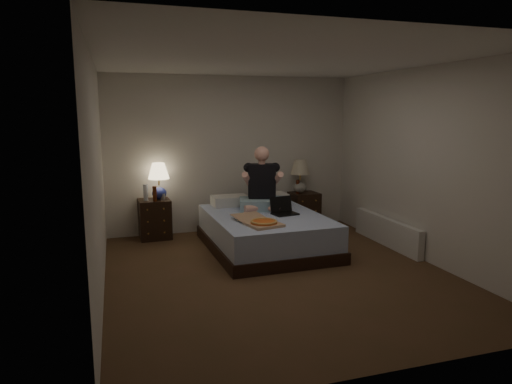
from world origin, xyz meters
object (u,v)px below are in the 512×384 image
object	(u,v)px
water_bottle	(146,193)
beer_bottle_left	(155,194)
nightstand_right	(304,210)
laptop	(285,206)
beer_bottle_right	(298,187)
soda_can	(163,197)
pizza_box	(264,223)
lamp_left	(159,181)
radiator	(387,232)
lamp_right	(300,176)
person	(262,178)
nightstand_left	(155,219)
bed	(266,232)

from	to	relation	value
water_bottle	beer_bottle_left	world-z (taller)	water_bottle
nightstand_right	laptop	size ratio (longest dim) A/B	1.72
water_bottle	beer_bottle_right	size ratio (longest dim) A/B	1.09
soda_can	pizza_box	distance (m)	1.92
nightstand_right	pizza_box	bearing A→B (deg)	-132.17
pizza_box	lamp_left	bearing A→B (deg)	112.35
radiator	water_bottle	bearing A→B (deg)	158.08
nightstand_right	lamp_right	bearing A→B (deg)	175.32
radiator	person	bearing A→B (deg)	157.56
person	lamp_left	bearing A→B (deg)	168.50
person	water_bottle	bearing A→B (deg)	172.75
nightstand_right	soda_can	bearing A→B (deg)	177.04
nightstand_left	bed	bearing A→B (deg)	-38.32
nightstand_right	pizza_box	world-z (taller)	nightstand_right
lamp_right	person	xyz separation A→B (m)	(-0.89, -0.69, 0.10)
radiator	lamp_left	bearing A→B (deg)	156.08
nightstand_right	water_bottle	xyz separation A→B (m)	(-2.61, -0.05, 0.44)
lamp_left	bed	bearing A→B (deg)	-37.21
nightstand_right	lamp_left	xyz separation A→B (m)	(-2.40, 0.00, 0.59)
bed	lamp_left	xyz separation A→B (m)	(-1.37, 1.04, 0.64)
lamp_left	nightstand_right	bearing A→B (deg)	0.00
lamp_right	laptop	distance (m)	1.34
nightstand_right	person	xyz separation A→B (m)	(-0.98, -0.69, 0.67)
bed	nightstand_left	bearing A→B (deg)	142.84
person	nightstand_left	bearing A→B (deg)	169.75
nightstand_right	beer_bottle_left	distance (m)	2.52
bed	water_bottle	world-z (taller)	water_bottle
laptop	lamp_left	bearing A→B (deg)	135.00
lamp_right	beer_bottle_left	distance (m)	2.41
person	radiator	world-z (taller)	person
beer_bottle_left	laptop	bearing A→B (deg)	-30.05
nightstand_right	laptop	bearing A→B (deg)	-129.22
nightstand_left	beer_bottle_right	world-z (taller)	beer_bottle_right
nightstand_left	laptop	size ratio (longest dim) A/B	1.78
nightstand_right	lamp_right	world-z (taller)	lamp_right
bed	nightstand_right	xyz separation A→B (m)	(1.04, 1.04, 0.04)
bed	beer_bottle_right	xyz separation A→B (m)	(0.91, 1.02, 0.45)
water_bottle	nightstand_left	bearing A→B (deg)	20.90
nightstand_right	soda_can	distance (m)	2.39
lamp_right	laptop	xyz separation A→B (m)	(-0.69, -1.12, -0.25)
bed	nightstand_right	world-z (taller)	nightstand_right
nightstand_right	water_bottle	world-z (taller)	water_bottle
beer_bottle_left	beer_bottle_right	world-z (taller)	beer_bottle_left
nightstand_left	beer_bottle_right	distance (m)	2.39
water_bottle	laptop	distance (m)	2.13
nightstand_right	laptop	distance (m)	1.40
bed	pizza_box	distance (m)	0.71
bed	beer_bottle_left	world-z (taller)	beer_bottle_left
lamp_right	water_bottle	size ratio (longest dim) A/B	2.24
lamp_left	lamp_right	world-z (taller)	lamp_left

